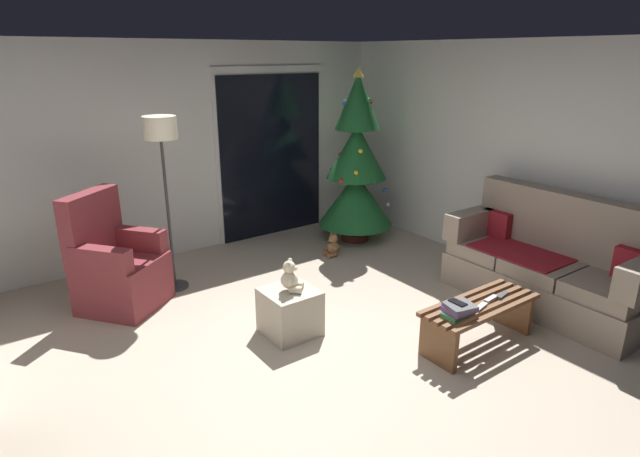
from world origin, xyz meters
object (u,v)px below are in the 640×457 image
object	(u,v)px
couch	(549,266)
coffee_table	(479,317)
remote_silver	(491,299)
armchair	(117,267)
teddy_bear_cream	(291,278)
cell_phone	(458,302)
remote_white	(481,307)
ottoman	(290,312)
book_stack	(459,310)
remote_black	(457,303)
teddy_bear_chestnut_by_tree	(333,246)
christmas_tree	(356,168)
remote_graphite	(502,295)
floor_lamp	(162,145)

from	to	relation	value
couch	coffee_table	xyz separation A→B (m)	(-1.17, -0.10, -0.14)
remote_silver	coffee_table	bearing A→B (deg)	-106.44
armchair	teddy_bear_cream	xyz separation A→B (m)	(1.06, -1.43, 0.13)
cell_phone	teddy_bear_cream	world-z (taller)	teddy_bear_cream
remote_white	armchair	xyz separation A→B (m)	(-2.15, 2.58, 0.00)
ottoman	book_stack	bearing A→B (deg)	-53.09
coffee_table	armchair	distance (m)	3.36
remote_black	teddy_bear_cream	xyz separation A→B (m)	(-1.00, 0.99, 0.13)
remote_black	teddy_bear_chestnut_by_tree	bearing A→B (deg)	-138.37
christmas_tree	teddy_bear_chestnut_by_tree	bearing A→B (deg)	-154.17
couch	cell_phone	xyz separation A→B (m)	(-1.49, -0.12, 0.10)
book_stack	teddy_bear_cream	bearing A→B (deg)	126.83
remote_silver	book_stack	world-z (taller)	book_stack
remote_black	teddy_bear_chestnut_by_tree	distance (m)	2.30
remote_graphite	teddy_bear_chestnut_by_tree	bearing A→B (deg)	168.32
floor_lamp	teddy_bear_chestnut_by_tree	world-z (taller)	floor_lamp
couch	remote_white	xyz separation A→B (m)	(-1.25, -0.16, 0.00)
coffee_table	christmas_tree	distance (m)	2.84
remote_silver	armchair	size ratio (longest dim) A/B	0.14
remote_black	armchair	world-z (taller)	armchair
remote_black	teddy_bear_chestnut_by_tree	world-z (taller)	remote_black
remote_black	cell_phone	bearing A→B (deg)	0.37
couch	teddy_bear_cream	size ratio (longest dim) A/B	6.82
remote_white	teddy_bear_chestnut_by_tree	distance (m)	2.44
armchair	couch	bearing A→B (deg)	-35.41
teddy_bear_chestnut_by_tree	remote_graphite	bearing A→B (deg)	-90.13
book_stack	cell_phone	size ratio (longest dim) A/B	1.86
ottoman	armchair	bearing A→B (deg)	126.57
remote_silver	ottoman	distance (m)	1.71
ottoman	floor_lamp	bearing A→B (deg)	107.31
remote_white	ottoman	world-z (taller)	remote_white
teddy_bear_chestnut_by_tree	couch	bearing A→B (deg)	-67.73
remote_black	ottoman	xyz separation A→B (m)	(-1.00, 0.99, -0.20)
coffee_table	remote_white	bearing A→B (deg)	-140.94
remote_black	remote_white	bearing A→B (deg)	82.26
remote_white	remote_silver	bearing A→B (deg)	-89.76
couch	christmas_tree	xyz separation A→B (m)	(-0.33, 2.53, 0.57)
coffee_table	floor_lamp	xyz separation A→B (m)	(-1.65, 2.60, 1.25)
remote_white	remote_silver	size ratio (longest dim) A/B	1.00
cell_phone	teddy_bear_chestnut_by_tree	world-z (taller)	cell_phone
ottoman	teddy_bear_cream	bearing A→B (deg)	-42.89
couch	book_stack	xyz separation A→B (m)	(-1.50, -0.14, 0.04)
remote_silver	teddy_bear_cream	bearing A→B (deg)	-136.92
couch	floor_lamp	size ratio (longest dim) A/B	1.09
floor_lamp	teddy_bear_cream	xyz separation A→B (m)	(0.48, -1.52, -0.98)
remote_black	book_stack	distance (m)	0.21
cell_phone	ottoman	bearing A→B (deg)	127.75
couch	remote_graphite	bearing A→B (deg)	-171.93
cell_phone	ottoman	distance (m)	1.43
coffee_table	ottoman	size ratio (longest dim) A/B	2.50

